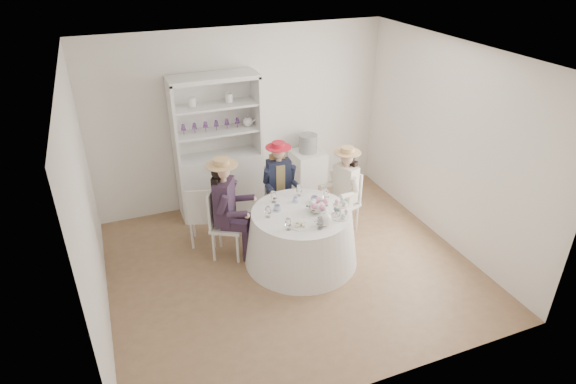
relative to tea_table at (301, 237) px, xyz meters
name	(u,v)px	position (x,y,z in m)	size (l,w,h in m)	color
ground	(291,266)	(-0.18, -0.09, -0.36)	(4.50, 4.50, 0.00)	brown
ceiling	(292,56)	(-0.18, -0.09, 2.34)	(4.50, 4.50, 0.00)	white
wall_back	(242,119)	(-0.18, 1.91, 0.99)	(4.50, 4.50, 0.00)	white
wall_front	(381,272)	(-0.18, -2.09, 0.99)	(4.50, 4.50, 0.00)	white
wall_left	(86,209)	(-2.43, -0.09, 0.99)	(4.50, 4.50, 0.00)	white
wall_right	(449,146)	(2.07, -0.09, 0.99)	(4.50, 4.50, 0.00)	white
tea_table	(301,237)	(0.00, 0.00, 0.00)	(1.47, 1.47, 0.73)	white
hutch	(219,166)	(-0.63, 1.68, 0.39)	(1.44, 0.95, 2.12)	silver
side_table	(307,173)	(0.81, 1.65, 0.01)	(0.49, 0.49, 0.76)	silver
hatbox	(308,144)	(0.81, 1.65, 0.54)	(0.29, 0.29, 0.29)	black
guest_left	(226,203)	(-0.85, 0.46, 0.43)	(0.60, 0.55, 1.41)	silver
guest_mid	(279,179)	(0.06, 0.96, 0.37)	(0.47, 0.49, 1.29)	silver
guest_right	(344,185)	(0.85, 0.46, 0.37)	(0.54, 0.49, 1.29)	silver
spare_chair	(202,214)	(-1.11, 0.82, 0.12)	(0.46, 0.46, 0.90)	silver
teacup_a	(277,208)	(-0.27, 0.15, 0.40)	(0.09, 0.09, 0.07)	white
teacup_b	(295,200)	(0.02, 0.27, 0.40)	(0.06, 0.06, 0.06)	white
teacup_c	(314,200)	(0.25, 0.17, 0.41)	(0.09, 0.09, 0.07)	white
flower_bowl	(317,210)	(0.19, -0.06, 0.40)	(0.22, 0.22, 0.05)	white
flower_arrangement	(318,204)	(0.20, -0.05, 0.47)	(0.20, 0.20, 0.08)	pink
table_teapot	(325,219)	(0.14, -0.37, 0.45)	(0.25, 0.18, 0.19)	white
sandwich_plate	(300,225)	(-0.14, -0.30, 0.38)	(0.23, 0.23, 0.05)	white
cupcake_stand	(340,210)	(0.40, -0.28, 0.46)	(0.25, 0.25, 0.24)	white
stemware_set	(302,207)	(0.00, 0.00, 0.44)	(0.92, 0.92, 0.15)	white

